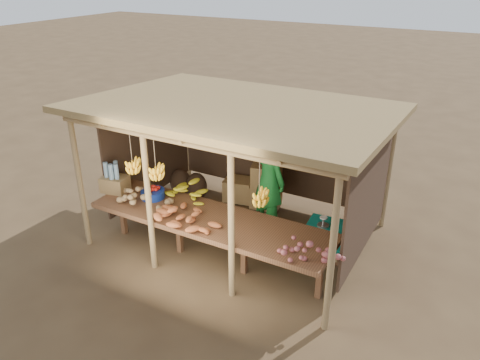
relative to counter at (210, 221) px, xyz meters
The scene contains 13 objects.
ground 1.20m from the counter, 90.00° to the left, with size 60.00×60.00×0.00m, color brown.
stall_structure 1.52m from the counter, 89.57° to the left, with size 4.70×3.50×2.43m.
counter is the anchor object (origin of this frame).
potato_heap 1.25m from the counter, behind, with size 0.96×0.57×0.36m, color #9E7C51, non-canonical shape.
sweet_potato_heap 0.46m from the counter, 132.53° to the right, with size 1.01×0.61×0.36m, color #BA5D2F, non-canonical shape.
onion_heap 1.76m from the counter, ahead, with size 0.88×0.53×0.36m, color #A55050, non-canonical shape.
banana_pile 0.84m from the counter, 147.35° to the left, with size 0.67×0.40×0.35m, color yellow, non-canonical shape.
tomato_basin 1.20m from the counter, behind, with size 0.39×0.39×0.21m.
bottle_box 1.92m from the counter, behind, with size 0.47×0.40×0.53m.
vendor 1.43m from the counter, 76.47° to the left, with size 0.70×0.46×1.92m, color #197329.
tarp_crate 1.91m from the counter, 35.32° to the left, with size 0.66×0.58×0.74m.
carton_stack 2.11m from the counter, 96.76° to the left, with size 1.25×0.56×0.88m.
burlap_sacks 2.54m from the counter, 132.87° to the left, with size 0.83×0.43×0.58m.
Camera 1 is at (3.42, -6.16, 4.35)m, focal length 35.00 mm.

